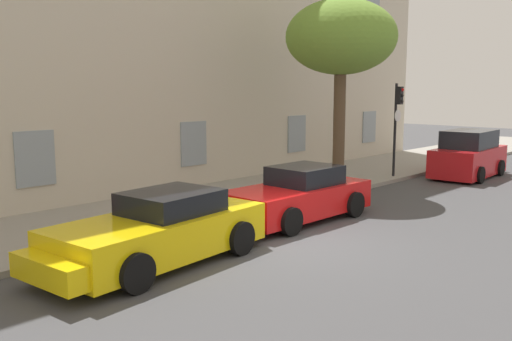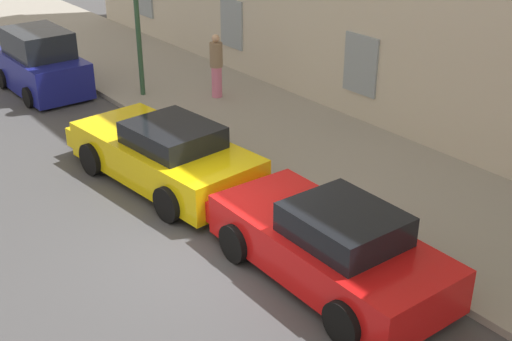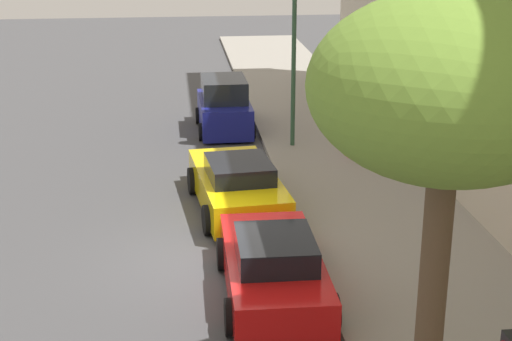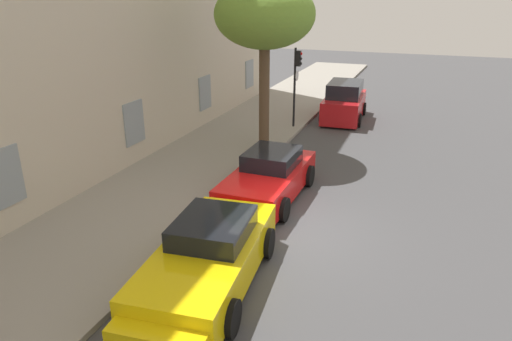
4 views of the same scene
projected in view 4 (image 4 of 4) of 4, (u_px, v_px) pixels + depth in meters
ground_plane at (290, 230)px, 12.34m from camera, size 80.00×80.00×0.00m
sidewalk at (146, 203)px, 13.78m from camera, size 60.00×4.37×0.14m
sportscar_red_lead at (205, 262)px, 9.73m from camera, size 5.08×2.46×1.41m
sportscar_yellow_flank at (267, 180)px, 13.98m from camera, size 4.72×2.09×1.42m
hatchback_distant at (344, 103)px, 22.74m from camera, size 4.07×2.09×1.85m
tree_near_kerb at (265, 16)px, 16.77m from camera, size 3.67×3.67×6.24m
traffic_light at (297, 74)px, 20.46m from camera, size 0.44×0.36×3.51m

